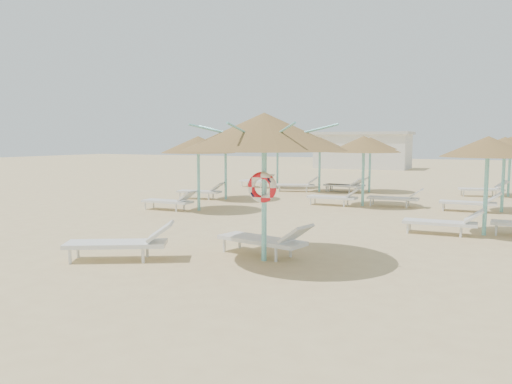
% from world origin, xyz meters
% --- Properties ---
extents(ground, '(120.00, 120.00, 0.00)m').
position_xyz_m(ground, '(0.00, 0.00, 0.00)').
color(ground, '#D3B980').
rests_on(ground, ground).
extents(main_palapa, '(3.48, 3.48, 3.12)m').
position_xyz_m(main_palapa, '(0.46, -0.01, 2.72)').
color(main_palapa, '#7AD3D1').
rests_on(main_palapa, ground).
extents(lounger_main_a, '(2.31, 1.69, 0.82)m').
position_xyz_m(lounger_main_a, '(-2.26, -1.28, 0.39)').
color(lounger_main_a, white).
rests_on(lounger_main_a, ground).
extents(lounger_main_b, '(2.30, 1.12, 0.80)m').
position_xyz_m(lounger_main_b, '(0.35, 0.36, 0.38)').
color(lounger_main_b, white).
rests_on(lounger_main_b, ground).
extents(palapa_field, '(20.54, 13.22, 2.72)m').
position_xyz_m(palapa_field, '(2.15, 10.66, 2.31)').
color(palapa_field, '#7AD3D1').
rests_on(palapa_field, ground).
extents(service_hut, '(8.40, 4.40, 3.25)m').
position_xyz_m(service_hut, '(-6.00, 35.00, 1.64)').
color(service_hut, silver).
rests_on(service_hut, ground).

